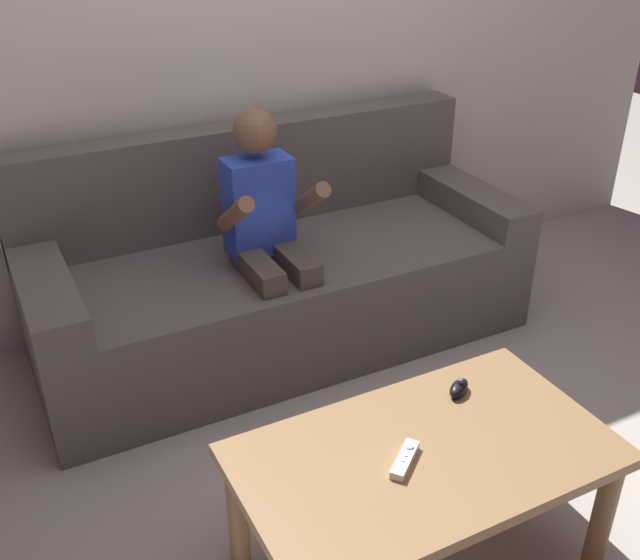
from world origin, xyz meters
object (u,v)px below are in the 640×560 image
object	(u,v)px
game_remote_white_near_edge	(405,460)
nunchuk_black	(459,388)
person_seated_on_couch	(269,232)
coffee_table	(424,468)
couch	(276,273)

from	to	relation	value
game_remote_white_near_edge	nunchuk_black	world-z (taller)	nunchuk_black
person_seated_on_couch	coffee_table	xyz separation A→B (m)	(-0.04, -1.11, -0.23)
couch	game_remote_white_near_edge	size ratio (longest dim) A/B	15.23
game_remote_white_near_edge	nunchuk_black	distance (m)	0.35
couch	person_seated_on_couch	bearing A→B (deg)	-119.46
person_seated_on_couch	game_remote_white_near_edge	xyz separation A→B (m)	(-0.12, -1.13, -0.15)
person_seated_on_couch	game_remote_white_near_edge	world-z (taller)	person_seated_on_couch
couch	game_remote_white_near_edge	bearing A→B (deg)	-99.73
couch	game_remote_white_near_edge	distance (m)	1.34
couch	person_seated_on_couch	xyz separation A→B (m)	(-0.10, -0.18, 0.29)
couch	person_seated_on_couch	world-z (taller)	person_seated_on_couch
coffee_table	nunchuk_black	xyz separation A→B (m)	(0.22, 0.16, 0.08)
couch	coffee_table	xyz separation A→B (m)	(-0.15, -1.30, 0.06)
coffee_table	couch	bearing A→B (deg)	83.47
couch	coffee_table	bearing A→B (deg)	-96.53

